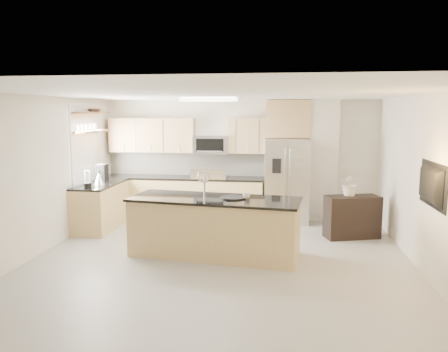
# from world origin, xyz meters

# --- Properties ---
(floor) EXTENTS (6.50, 6.50, 0.00)m
(floor) POSITION_xyz_m (0.00, 0.00, 0.00)
(floor) COLOR gray
(floor) RESTS_ON ground
(ceiling) EXTENTS (6.00, 6.50, 0.02)m
(ceiling) POSITION_xyz_m (0.00, 0.00, 2.60)
(ceiling) COLOR white
(ceiling) RESTS_ON wall_back
(wall_back) EXTENTS (6.00, 0.02, 2.60)m
(wall_back) POSITION_xyz_m (0.00, 3.25, 1.30)
(wall_back) COLOR beige
(wall_back) RESTS_ON floor
(wall_front) EXTENTS (6.00, 0.02, 2.60)m
(wall_front) POSITION_xyz_m (0.00, -3.25, 1.30)
(wall_front) COLOR beige
(wall_front) RESTS_ON floor
(wall_left) EXTENTS (0.02, 6.50, 2.60)m
(wall_left) POSITION_xyz_m (-3.00, 0.00, 1.30)
(wall_left) COLOR beige
(wall_left) RESTS_ON floor
(wall_right) EXTENTS (0.02, 6.50, 2.60)m
(wall_right) POSITION_xyz_m (3.00, 0.00, 1.30)
(wall_right) COLOR beige
(wall_right) RESTS_ON floor
(back_counter) EXTENTS (3.55, 0.66, 1.44)m
(back_counter) POSITION_xyz_m (-1.23, 2.93, 0.47)
(back_counter) COLOR #D6B976
(back_counter) RESTS_ON floor
(left_counter) EXTENTS (0.66, 1.50, 0.92)m
(left_counter) POSITION_xyz_m (-2.67, 1.85, 0.46)
(left_counter) COLOR #D6B976
(left_counter) RESTS_ON floor
(range) EXTENTS (0.76, 0.64, 1.14)m
(range) POSITION_xyz_m (-0.60, 2.92, 0.47)
(range) COLOR black
(range) RESTS_ON floor
(upper_cabinets) EXTENTS (3.50, 0.33, 0.75)m
(upper_cabinets) POSITION_xyz_m (-1.30, 3.09, 1.83)
(upper_cabinets) COLOR tan
(upper_cabinets) RESTS_ON wall_back
(microwave) EXTENTS (0.76, 0.40, 0.40)m
(microwave) POSITION_xyz_m (-0.60, 3.04, 1.63)
(microwave) COLOR #B6B6B9
(microwave) RESTS_ON upper_cabinets
(refrigerator) EXTENTS (0.92, 0.78, 1.78)m
(refrigerator) POSITION_xyz_m (1.06, 2.87, 0.89)
(refrigerator) COLOR #B6B6B9
(refrigerator) RESTS_ON floor
(partition_column) EXTENTS (0.60, 0.30, 2.60)m
(partition_column) POSITION_xyz_m (1.82, 3.10, 1.30)
(partition_column) COLOR silver
(partition_column) RESTS_ON floor
(window) EXTENTS (0.04, 1.15, 1.65)m
(window) POSITION_xyz_m (-2.98, 1.85, 1.65)
(window) COLOR white
(window) RESTS_ON wall_left
(shelf_lower) EXTENTS (0.30, 1.20, 0.04)m
(shelf_lower) POSITION_xyz_m (-2.85, 1.95, 1.95)
(shelf_lower) COLOR brown
(shelf_lower) RESTS_ON wall_left
(shelf_upper) EXTENTS (0.30, 1.20, 0.04)m
(shelf_upper) POSITION_xyz_m (-2.85, 1.95, 2.32)
(shelf_upper) COLOR brown
(shelf_upper) RESTS_ON wall_left
(ceiling_fixture) EXTENTS (1.00, 0.50, 0.06)m
(ceiling_fixture) POSITION_xyz_m (-0.40, 1.60, 2.56)
(ceiling_fixture) COLOR white
(ceiling_fixture) RESTS_ON ceiling
(island) EXTENTS (2.86, 1.34, 1.38)m
(island) POSITION_xyz_m (-0.13, 0.48, 0.48)
(island) COLOR #D6B976
(island) RESTS_ON floor
(credenza) EXTENTS (1.07, 0.68, 0.79)m
(credenza) POSITION_xyz_m (2.26, 1.81, 0.40)
(credenza) COLOR black
(credenza) RESTS_ON floor
(cup) EXTENTS (0.16, 0.16, 0.10)m
(cup) POSITION_xyz_m (0.39, 0.48, 1.00)
(cup) COLOR silver
(cup) RESTS_ON island
(platter) EXTENTS (0.54, 0.54, 0.02)m
(platter) POSITION_xyz_m (0.17, 0.49, 0.96)
(platter) COLOR black
(platter) RESTS_ON island
(blender) EXTENTS (0.14, 0.14, 0.33)m
(blender) POSITION_xyz_m (-2.68, 1.30, 1.06)
(blender) COLOR black
(blender) RESTS_ON left_counter
(kettle) EXTENTS (0.22, 0.22, 0.27)m
(kettle) POSITION_xyz_m (-2.62, 1.71, 1.04)
(kettle) COLOR #B6B6B9
(kettle) RESTS_ON left_counter
(coffee_maker) EXTENTS (0.20, 0.24, 0.36)m
(coffee_maker) POSITION_xyz_m (-2.70, 2.02, 1.09)
(coffee_maker) COLOR black
(coffee_maker) RESTS_ON left_counter
(bowl) EXTENTS (0.50, 0.50, 0.09)m
(bowl) POSITION_xyz_m (-2.85, 2.17, 2.38)
(bowl) COLOR #B6B6B9
(bowl) RESTS_ON shelf_upper
(flower_vase) EXTENTS (0.67, 0.60, 0.69)m
(flower_vase) POSITION_xyz_m (2.22, 1.83, 1.13)
(flower_vase) COLOR beige
(flower_vase) RESTS_ON credenza
(television) EXTENTS (0.14, 1.08, 0.62)m
(television) POSITION_xyz_m (2.91, -0.20, 1.35)
(television) COLOR black
(television) RESTS_ON wall_right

